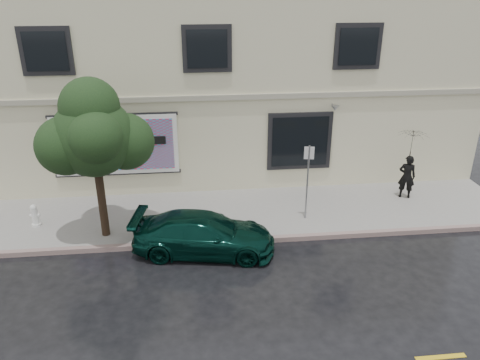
{
  "coord_description": "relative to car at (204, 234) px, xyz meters",
  "views": [
    {
      "loc": [
        -0.6,
        -10.5,
        7.37
      ],
      "look_at": [
        0.77,
        2.2,
        1.76
      ],
      "focal_mm": 35.0,
      "sensor_mm": 36.0,
      "label": 1
    }
  ],
  "objects": [
    {
      "name": "building",
      "position": [
        0.38,
        7.85,
        2.91
      ],
      "size": [
        20.0,
        8.12,
        7.0
      ],
      "color": "beige",
      "rests_on": "ground"
    },
    {
      "name": "car",
      "position": [
        0.0,
        0.0,
        0.0
      ],
      "size": [
        4.27,
        2.43,
        1.17
      ],
      "primitive_type": "imported",
      "rotation": [
        0.0,
        0.0,
        1.4
      ],
      "color": "black",
      "rests_on": "ground"
    },
    {
      "name": "umbrella",
      "position": [
        7.17,
        2.6,
        1.52
      ],
      "size": [
        1.31,
        1.31,
        0.78
      ],
      "primitive_type": "imported",
      "rotation": [
        0.0,
        0.0,
        -0.28
      ],
      "color": "black",
      "rests_on": "pedestrian"
    },
    {
      "name": "billboard",
      "position": [
        -2.82,
        3.77,
        1.47
      ],
      "size": [
        4.3,
        0.16,
        2.2
      ],
      "color": "white",
      "rests_on": "ground"
    },
    {
      "name": "sign_pole",
      "position": [
        3.31,
        1.41,
        1.07
      ],
      "size": [
        0.31,
        0.07,
        2.49
      ],
      "rotation": [
        0.0,
        0.0,
        -0.18
      ],
      "color": "gray",
      "rests_on": "sidewalk"
    },
    {
      "name": "sidewalk",
      "position": [
        0.38,
        2.1,
        -0.51
      ],
      "size": [
        20.0,
        3.5,
        0.15
      ],
      "primitive_type": "cube",
      "color": "gray",
      "rests_on": "ground"
    },
    {
      "name": "fire_hydrant",
      "position": [
        -5.2,
        1.85,
        -0.08
      ],
      "size": [
        0.3,
        0.28,
        0.72
      ],
      "rotation": [
        0.0,
        0.0,
        -0.12
      ],
      "color": "silver",
      "rests_on": "sidewalk"
    },
    {
      "name": "curb",
      "position": [
        0.38,
        0.35,
        -0.51
      ],
      "size": [
        20.0,
        0.18,
        0.16
      ],
      "primitive_type": "cube",
      "color": "slate",
      "rests_on": "ground"
    },
    {
      "name": "pedestrian",
      "position": [
        7.17,
        2.6,
        0.35
      ],
      "size": [
        0.67,
        0.56,
        1.57
      ],
      "primitive_type": "imported",
      "rotation": [
        0.0,
        0.0,
        2.77
      ],
      "color": "black",
      "rests_on": "sidewalk"
    },
    {
      "name": "street_tree",
      "position": [
        -2.94,
        1.05,
        2.66
      ],
      "size": [
        2.27,
        2.27,
        4.26
      ],
      "color": "black",
      "rests_on": "sidewalk"
    },
    {
      "name": "ground",
      "position": [
        0.38,
        -1.15,
        -0.59
      ],
      "size": [
        90.0,
        90.0,
        0.0
      ],
      "primitive_type": "plane",
      "color": "black",
      "rests_on": "ground"
    }
  ]
}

